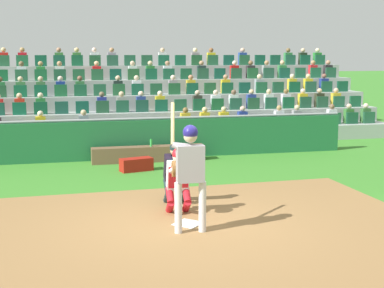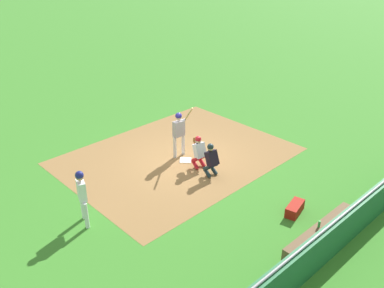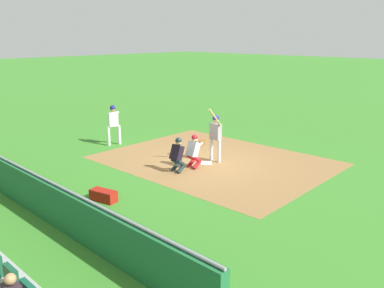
{
  "view_description": "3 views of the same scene",
  "coord_description": "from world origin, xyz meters",
  "views": [
    {
      "loc": [
        2.24,
        9.6,
        3.05
      ],
      "look_at": [
        -0.21,
        -0.57,
        1.38
      ],
      "focal_mm": 53.04,
      "sensor_mm": 36.0,
      "label": 1
    },
    {
      "loc": [
        -9.31,
        -10.43,
        7.8
      ],
      "look_at": [
        -0.13,
        -0.52,
        0.96
      ],
      "focal_mm": 38.0,
      "sensor_mm": 36.0,
      "label": 2
    },
    {
      "loc": [
        10.04,
        -11.23,
        4.83
      ],
      "look_at": [
        0.21,
        -1.02,
        1.02
      ],
      "focal_mm": 37.85,
      "sensor_mm": 36.0,
      "label": 3
    }
  ],
  "objects": [
    {
      "name": "water_bottle_on_bench",
      "position": [
        -0.34,
        -6.08,
        0.54
      ],
      "size": [
        0.07,
        0.07,
        0.21
      ],
      "primitive_type": "cylinder",
      "color": "green",
      "rests_on": "dugout_bench"
    },
    {
      "name": "bleacher_stand",
      "position": [
        -0.01,
        -11.84,
        0.97
      ],
      "size": [
        19.27,
        5.2,
        3.28
      ],
      "color": "#959E98",
      "rests_on": "ground_plane"
    },
    {
      "name": "home_plate_umpire",
      "position": [
        -0.07,
        -1.47,
        0.71
      ],
      "size": [
        0.47,
        0.47,
        1.3
      ],
      "color": "#1B2B30",
      "rests_on": "ground_plane"
    },
    {
      "name": "dugout_bench",
      "position": [
        -0.27,
        -6.13,
        0.22
      ],
      "size": [
        3.21,
        0.4,
        0.44
      ],
      "primitive_type": "cube",
      "color": "brown",
      "rests_on": "ground_plane"
    },
    {
      "name": "equipment_duffel_bag",
      "position": [
        0.25,
        -4.91,
        0.17
      ],
      "size": [
        0.9,
        0.55,
        0.34
      ],
      "primitive_type": "cube",
      "rotation": [
        0.0,
        0.0,
        0.24
      ],
      "color": "#9E1A11",
      "rests_on": "ground_plane"
    },
    {
      "name": "ground_plane",
      "position": [
        0.0,
        0.0,
        0.0
      ],
      "size": [
        160.0,
        160.0,
        0.0
      ],
      "primitive_type": "plane",
      "color": "#387D28"
    },
    {
      "name": "catcher_crouching",
      "position": [
        0.04,
        -0.71,
        0.73
      ],
      "size": [
        0.49,
        0.72,
        1.31
      ],
      "color": "red",
      "rests_on": "ground_plane"
    },
    {
      "name": "dugout_wall",
      "position": [
        0.0,
        -6.68,
        0.57
      ],
      "size": [
        12.83,
        0.24,
        1.2
      ],
      "color": "#1F6337",
      "rests_on": "ground_plane"
    },
    {
      "name": "home_plate_marker",
      "position": [
        0.0,
        0.0,
        0.02
      ],
      "size": [
        0.62,
        0.62,
        0.02
      ],
      "primitive_type": "cube",
      "rotation": [
        0.0,
        0.0,
        0.79
      ],
      "color": "white",
      "rests_on": "infield_dirt_patch"
    },
    {
      "name": "infield_dirt_patch",
      "position": [
        0.0,
        0.5,
        0.0
      ],
      "size": [
        8.79,
        6.83,
        0.01
      ],
      "primitive_type": "cube",
      "rotation": [
        0.0,
        0.0,
        0.02
      ],
      "color": "olive",
      "rests_on": "ground_plane"
    },
    {
      "name": "batter_at_plate",
      "position": [
        0.08,
        0.45,
        1.18
      ],
      "size": [
        0.6,
        0.74,
        2.21
      ],
      "color": "silver",
      "rests_on": "ground_plane"
    }
  ]
}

